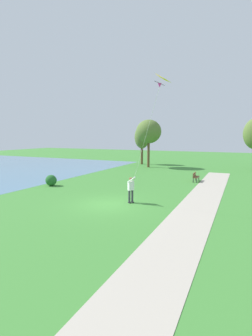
{
  "coord_description": "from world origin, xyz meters",
  "views": [
    {
      "loc": [
        7.91,
        -14.01,
        4.43
      ],
      "look_at": [
        0.59,
        1.5,
        2.26
      ],
      "focal_mm": 26.97,
      "sensor_mm": 36.0,
      "label": 1
    }
  ],
  "objects_px": {
    "flying_kite": "(155,82)",
    "lakeside_shrub": "(51,180)",
    "person_kite_flyer": "(131,187)",
    "park_bench_near_walkway": "(195,176)",
    "tree_treeline_center": "(149,132)",
    "tree_lakeside_near": "(142,137)"
  },
  "relations": [
    {
      "from": "tree_lakeside_near",
      "to": "lakeside_shrub",
      "type": "bearing_deg",
      "value": -92.47
    },
    {
      "from": "park_bench_near_walkway",
      "to": "lakeside_shrub",
      "type": "bearing_deg",
      "value": -145.6
    },
    {
      "from": "person_kite_flyer",
      "to": "lakeside_shrub",
      "type": "bearing_deg",
      "value": 165.69
    },
    {
      "from": "tree_treeline_center",
      "to": "person_kite_flyer",
      "type": "bearing_deg",
      "value": -73.13
    },
    {
      "from": "tree_lakeside_near",
      "to": "park_bench_near_walkway",
      "type": "bearing_deg",
      "value": -49.08
    },
    {
      "from": "park_bench_near_walkway",
      "to": "lakeside_shrub",
      "type": "relative_size",
      "value": 1.5
    },
    {
      "from": "flying_kite",
      "to": "park_bench_near_walkway",
      "type": "height_order",
      "value": "flying_kite"
    },
    {
      "from": "flying_kite",
      "to": "tree_treeline_center",
      "type": "bearing_deg",
      "value": 111.01
    },
    {
      "from": "park_bench_near_walkway",
      "to": "lakeside_shrub",
      "type": "distance_m",
      "value": 13.71
    },
    {
      "from": "person_kite_flyer",
      "to": "park_bench_near_walkway",
      "type": "distance_m",
      "value": 10.31
    },
    {
      "from": "tree_lakeside_near",
      "to": "tree_treeline_center",
      "type": "relative_size",
      "value": 0.9
    },
    {
      "from": "park_bench_near_walkway",
      "to": "tree_treeline_center",
      "type": "bearing_deg",
      "value": 132.92
    },
    {
      "from": "flying_kite",
      "to": "tree_lakeside_near",
      "type": "bearing_deg",
      "value": 113.2
    },
    {
      "from": "person_kite_flyer",
      "to": "park_bench_near_walkway",
      "type": "relative_size",
      "value": 1.22
    },
    {
      "from": "tree_treeline_center",
      "to": "lakeside_shrub",
      "type": "relative_size",
      "value": 6.71
    },
    {
      "from": "park_bench_near_walkway",
      "to": "tree_treeline_center",
      "type": "xyz_separation_m",
      "value": [
        -8.14,
        8.75,
        4.52
      ]
    },
    {
      "from": "tree_lakeside_near",
      "to": "person_kite_flyer",
      "type": "bearing_deg",
      "value": -70.06
    },
    {
      "from": "lakeside_shrub",
      "to": "flying_kite",
      "type": "bearing_deg",
      "value": -18.43
    },
    {
      "from": "tree_treeline_center",
      "to": "lakeside_shrub",
      "type": "xyz_separation_m",
      "value": [
        -3.17,
        -16.5,
        -4.54
      ]
    },
    {
      "from": "flying_kite",
      "to": "lakeside_shrub",
      "type": "height_order",
      "value": "flying_kite"
    },
    {
      "from": "flying_kite",
      "to": "park_bench_near_walkway",
      "type": "relative_size",
      "value": 3.98
    },
    {
      "from": "tree_treeline_center",
      "to": "lakeside_shrub",
      "type": "height_order",
      "value": "tree_treeline_center"
    }
  ]
}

